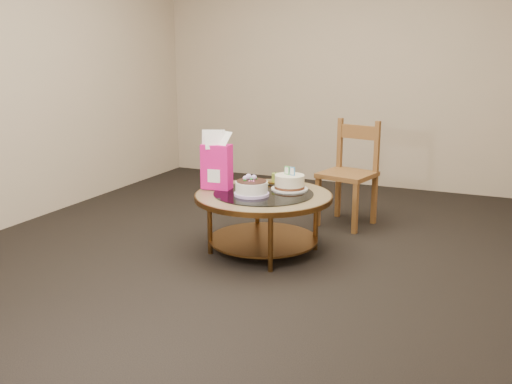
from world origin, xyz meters
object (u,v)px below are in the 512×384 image
at_px(decorated_cake, 252,189).
at_px(cream_cake, 290,182).
at_px(dining_chair, 349,173).
at_px(gift_bag, 217,160).
at_px(coffee_table, 263,203).

xyz_separation_m(decorated_cake, cream_cake, (0.19, 0.27, 0.01)).
bearing_deg(dining_chair, gift_bag, -115.49).
height_order(decorated_cake, dining_chair, dining_chair).
bearing_deg(dining_chair, cream_cake, -95.16).
xyz_separation_m(coffee_table, gift_bag, (-0.38, -0.01, 0.30)).
distance_m(cream_cake, gift_bag, 0.57).
height_order(cream_cake, dining_chair, dining_chair).
xyz_separation_m(coffee_table, cream_cake, (0.14, 0.18, 0.13)).
bearing_deg(dining_chair, decorated_cake, -99.97).
bearing_deg(dining_chair, coffee_table, -99.39).
bearing_deg(gift_bag, decorated_cake, -19.52).
bearing_deg(cream_cake, dining_chair, 88.22).
relative_size(cream_cake, dining_chair, 0.31).
bearing_deg(decorated_cake, cream_cake, 55.01).
bearing_deg(gift_bag, coffee_table, -3.07).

